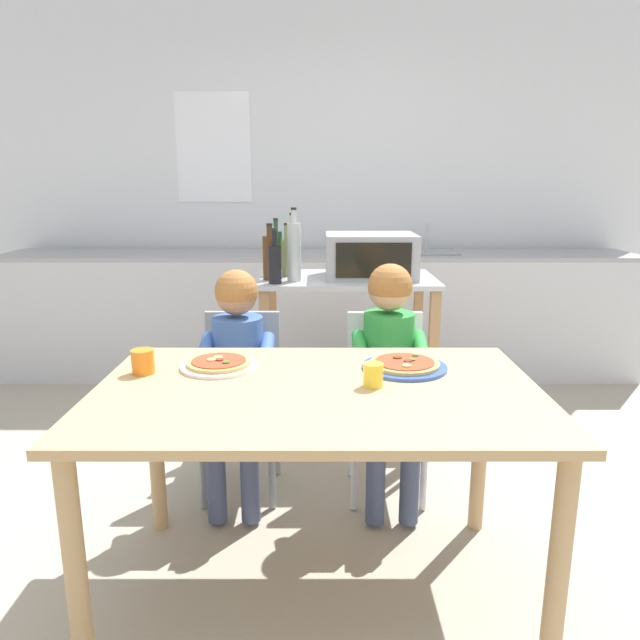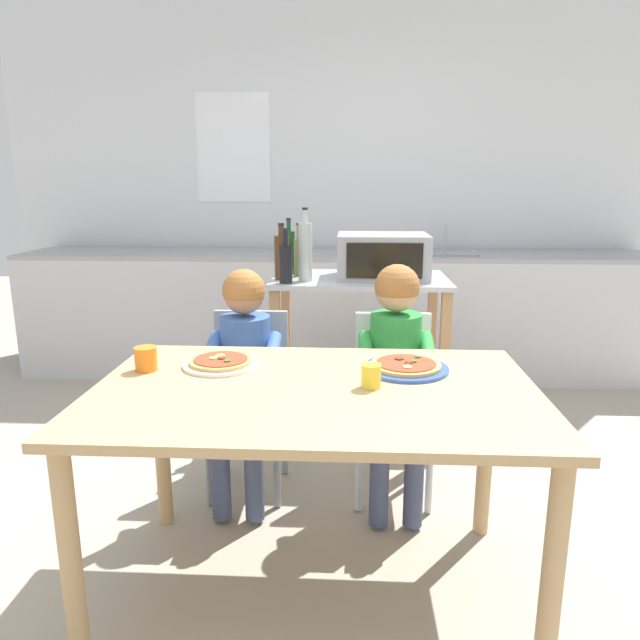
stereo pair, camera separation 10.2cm
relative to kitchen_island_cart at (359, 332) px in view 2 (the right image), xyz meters
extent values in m
plane|color=#A89E8C|center=(-0.16, -0.22, -0.60)|extent=(11.17, 11.17, 0.00)
cube|color=silver|center=(-0.16, 1.51, 0.75)|extent=(5.07, 0.12, 2.70)
cube|color=white|center=(-0.95, 1.45, 1.05)|extent=(0.56, 0.01, 0.80)
cube|color=silver|center=(-0.16, 1.10, -0.16)|extent=(4.56, 0.60, 0.87)
cube|color=#9E9EA3|center=(-0.16, 1.10, 0.29)|extent=(4.56, 0.60, 0.03)
cube|color=gray|center=(0.64, 1.10, 0.30)|extent=(0.40, 0.33, 0.02)
cylinder|color=#B7BABF|center=(0.64, 1.22, 0.40)|extent=(0.02, 0.02, 0.20)
cube|color=#B7BABF|center=(0.00, 0.00, 0.29)|extent=(0.94, 0.58, 0.02)
cube|color=#AD7F51|center=(0.00, 0.00, -0.28)|extent=(0.86, 0.53, 0.02)
cube|color=#AD7F51|center=(-0.43, -0.25, -0.16)|extent=(0.05, 0.05, 0.88)
cube|color=#AD7F51|center=(0.43, -0.25, -0.16)|extent=(0.05, 0.05, 0.88)
cube|color=#AD7F51|center=(-0.43, 0.25, -0.16)|extent=(0.05, 0.05, 0.88)
cube|color=#AD7F51|center=(0.43, 0.25, -0.16)|extent=(0.05, 0.05, 0.88)
cube|color=#999BA0|center=(0.12, -0.01, 0.42)|extent=(0.47, 0.38, 0.23)
cube|color=black|center=(0.12, -0.20, 0.42)|extent=(0.38, 0.01, 0.18)
cylinder|color=black|center=(0.29, -0.20, 0.35)|extent=(0.02, 0.01, 0.02)
cylinder|color=#ADB7B2|center=(-0.31, 0.18, 0.43)|extent=(0.06, 0.06, 0.25)
cylinder|color=#ADB7B2|center=(-0.31, 0.18, 0.59)|extent=(0.03, 0.03, 0.07)
cylinder|color=black|center=(-0.31, 0.18, 0.63)|extent=(0.03, 0.03, 0.01)
cylinder|color=#ADB7B2|center=(-0.28, -0.14, 0.45)|extent=(0.07, 0.07, 0.30)
cylinder|color=#ADB7B2|center=(-0.28, -0.14, 0.63)|extent=(0.03, 0.03, 0.07)
cylinder|color=black|center=(-0.28, -0.14, 0.67)|extent=(0.03, 0.03, 0.01)
cylinder|color=#1E4723|center=(-0.39, 0.10, 0.42)|extent=(0.07, 0.07, 0.24)
cylinder|color=#1E4723|center=(-0.39, 0.10, 0.57)|extent=(0.02, 0.02, 0.06)
cylinder|color=black|center=(-0.39, 0.10, 0.61)|extent=(0.03, 0.03, 0.01)
cylinder|color=black|center=(-0.38, -0.20, 0.40)|extent=(0.07, 0.07, 0.19)
cylinder|color=black|center=(-0.38, -0.20, 0.53)|extent=(0.03, 0.03, 0.08)
cylinder|color=black|center=(-0.38, -0.20, 0.58)|extent=(0.03, 0.03, 0.01)
cylinder|color=olive|center=(-0.33, 0.03, 0.40)|extent=(0.05, 0.05, 0.20)
cylinder|color=olive|center=(-0.33, 0.03, 0.54)|extent=(0.02, 0.02, 0.08)
cylinder|color=black|center=(-0.33, 0.03, 0.59)|extent=(0.02, 0.02, 0.01)
cylinder|color=#4C2D14|center=(-0.41, -0.08, 0.42)|extent=(0.08, 0.08, 0.23)
cylinder|color=#4C2D14|center=(-0.41, -0.08, 0.56)|extent=(0.03, 0.03, 0.05)
cylinder|color=black|center=(-0.41, -0.08, 0.59)|extent=(0.03, 0.03, 0.01)
cube|color=tan|center=(-0.16, -1.34, 0.15)|extent=(1.43, 0.91, 0.03)
cylinder|color=tan|center=(-0.81, -1.73, -0.23)|extent=(0.06, 0.06, 0.73)
cylinder|color=tan|center=(0.50, -1.73, -0.23)|extent=(0.06, 0.06, 0.73)
cylinder|color=tan|center=(-0.81, -0.95, -0.23)|extent=(0.06, 0.06, 0.73)
cylinder|color=tan|center=(0.50, -0.95, -0.23)|extent=(0.06, 0.06, 0.73)
cube|color=gray|center=(-0.51, -0.66, -0.16)|extent=(0.36, 0.36, 0.04)
cube|color=gray|center=(-0.51, -0.50, 0.03)|extent=(0.34, 0.03, 0.38)
cylinder|color=gray|center=(-0.36, -0.81, -0.38)|extent=(0.03, 0.03, 0.42)
cylinder|color=gray|center=(-0.66, -0.81, -0.38)|extent=(0.03, 0.03, 0.42)
cylinder|color=gray|center=(-0.36, -0.51, -0.38)|extent=(0.03, 0.03, 0.42)
cylinder|color=gray|center=(-0.66, -0.51, -0.38)|extent=(0.03, 0.03, 0.42)
cube|color=silver|center=(0.15, -0.67, -0.16)|extent=(0.36, 0.36, 0.04)
cube|color=silver|center=(0.15, -0.51, 0.03)|extent=(0.34, 0.03, 0.38)
cylinder|color=silver|center=(0.30, -0.82, -0.38)|extent=(0.03, 0.03, 0.42)
cylinder|color=silver|center=(0.00, -0.82, -0.38)|extent=(0.03, 0.03, 0.42)
cylinder|color=silver|center=(0.30, -0.52, -0.38)|extent=(0.03, 0.03, 0.42)
cylinder|color=silver|center=(0.00, -0.52, -0.38)|extent=(0.03, 0.03, 0.42)
cube|color=#424C6B|center=(-0.44, -0.80, -0.12)|extent=(0.10, 0.30, 0.10)
cylinder|color=#424C6B|center=(-0.44, -0.93, -0.36)|extent=(0.08, 0.08, 0.44)
cube|color=#424C6B|center=(-0.58, -0.80, -0.12)|extent=(0.10, 0.30, 0.10)
cylinder|color=#424C6B|center=(-0.58, -0.93, -0.36)|extent=(0.08, 0.08, 0.44)
cylinder|color=#3D60A8|center=(-0.38, -0.76, 0.09)|extent=(0.06, 0.26, 0.15)
cylinder|color=#3D60A8|center=(-0.64, -0.76, 0.09)|extent=(0.06, 0.26, 0.15)
cylinder|color=#3D60A8|center=(-0.51, -0.66, 0.06)|extent=(0.22, 0.22, 0.35)
sphere|color=#A37556|center=(-0.51, -0.66, 0.33)|extent=(0.18, 0.18, 0.18)
sphere|color=#9E6633|center=(-0.51, -0.66, 0.35)|extent=(0.19, 0.19, 0.19)
cube|color=#424C6B|center=(0.22, -0.81, -0.12)|extent=(0.10, 0.30, 0.10)
cylinder|color=#424C6B|center=(0.22, -0.94, -0.36)|extent=(0.08, 0.08, 0.44)
cube|color=#424C6B|center=(0.08, -0.81, -0.12)|extent=(0.10, 0.30, 0.10)
cylinder|color=#424C6B|center=(0.08, -0.94, -0.36)|extent=(0.08, 0.08, 0.44)
cylinder|color=green|center=(0.28, -0.77, 0.11)|extent=(0.06, 0.26, 0.15)
cylinder|color=green|center=(0.02, -0.77, 0.11)|extent=(0.06, 0.26, 0.15)
cylinder|color=green|center=(0.15, -0.67, 0.07)|extent=(0.22, 0.22, 0.37)
sphere|color=tan|center=(0.15, -0.67, 0.36)|extent=(0.18, 0.18, 0.18)
sphere|color=#9E6633|center=(0.15, -0.67, 0.37)|extent=(0.19, 0.19, 0.19)
cylinder|color=white|center=(-0.51, -1.14, 0.17)|extent=(0.27, 0.27, 0.01)
cylinder|color=tan|center=(-0.51, -1.14, 0.18)|extent=(0.23, 0.23, 0.01)
cylinder|color=#B23D23|center=(-0.51, -1.14, 0.19)|extent=(0.19, 0.19, 0.00)
cylinder|color=maroon|center=(-0.50, -1.14, 0.19)|extent=(0.03, 0.03, 0.01)
cylinder|color=#DBC666|center=(-0.53, -1.14, 0.19)|extent=(0.03, 0.03, 0.01)
cylinder|color=#DBC666|center=(-0.51, -1.11, 0.19)|extent=(0.03, 0.03, 0.01)
cylinder|color=#386628|center=(-0.48, -1.17, 0.19)|extent=(0.02, 0.02, 0.01)
cylinder|color=#3356B7|center=(0.15, -1.15, 0.17)|extent=(0.30, 0.30, 0.01)
cylinder|color=tan|center=(0.15, -1.15, 0.18)|extent=(0.24, 0.24, 0.01)
cylinder|color=#B23D23|center=(0.15, -1.15, 0.19)|extent=(0.21, 0.21, 0.00)
cylinder|color=#386628|center=(0.18, -1.14, 0.19)|extent=(0.02, 0.02, 0.01)
cylinder|color=#386628|center=(0.20, -1.09, 0.19)|extent=(0.02, 0.02, 0.01)
cylinder|color=#563319|center=(0.13, -1.11, 0.19)|extent=(0.03, 0.03, 0.01)
cylinder|color=#563319|center=(0.16, -1.16, 0.19)|extent=(0.03, 0.03, 0.01)
cylinder|color=#DBC666|center=(0.15, -1.21, 0.19)|extent=(0.03, 0.03, 0.01)
cylinder|color=maroon|center=(0.15, -1.18, 0.19)|extent=(0.02, 0.02, 0.01)
cylinder|color=orange|center=(-0.76, -1.20, 0.21)|extent=(0.08, 0.08, 0.08)
cylinder|color=yellow|center=(0.02, -1.33, 0.20)|extent=(0.06, 0.06, 0.08)
camera|label=1|loc=(-0.15, -3.10, 0.81)|focal=32.65mm
camera|label=2|loc=(-0.05, -3.10, 0.81)|focal=32.65mm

